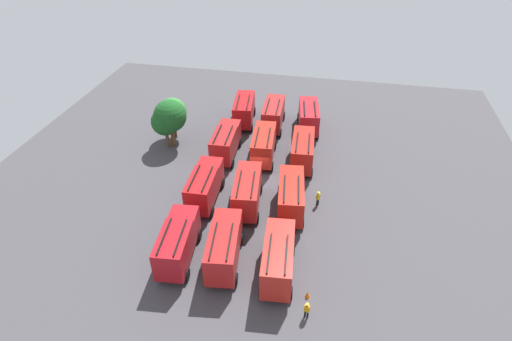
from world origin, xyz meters
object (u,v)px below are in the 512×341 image
object	(u,v)px
fire_truck_1	(291,195)
firefighter_1	(307,310)
traffic_cone_0	(308,295)
fire_truck_0	(278,258)
fire_truck_4	(224,246)
traffic_cone_1	(211,173)
tree_2	(173,112)
fire_truck_8	(178,242)
tree_0	(165,122)
fire_truck_7	(273,114)
firefighter_0	(318,198)
tree_1	(170,116)
fire_truck_9	(205,185)
firefighter_2	(241,170)
fire_truck_11	(244,109)
fire_truck_6	(264,144)
fire_truck_3	(309,116)
fire_truck_2	(303,150)
fire_truck_5	(247,190)
fire_truck_10	(226,142)

from	to	relation	value
fire_truck_1	firefighter_1	bearing A→B (deg)	-173.32
traffic_cone_0	firefighter_1	bearing A→B (deg)	-177.25
fire_truck_0	fire_truck_1	size ratio (longest dim) A/B	0.99
fire_truck_4	traffic_cone_1	world-z (taller)	fire_truck_4
tree_2	traffic_cone_1	size ratio (longest dim) A/B	8.20
fire_truck_8	tree_0	world-z (taller)	tree_0
fire_truck_1	fire_truck_7	world-z (taller)	same
firefighter_0	tree_1	xyz separation A→B (m)	(8.25, 19.18, 3.31)
fire_truck_7	fire_truck_9	bearing A→B (deg)	162.80
firefighter_0	tree_1	world-z (taller)	tree_1
fire_truck_8	firefighter_2	bearing A→B (deg)	-16.68
fire_truck_8	fire_truck_11	xyz separation A→B (m)	(26.02, -0.03, 0.00)
firefighter_1	firefighter_2	xyz separation A→B (m)	(17.13, 9.26, 0.13)
firefighter_2	traffic_cone_0	bearing A→B (deg)	53.14
fire_truck_0	firefighter_1	bearing A→B (deg)	-147.17
tree_0	firefighter_1	bearing A→B (deg)	-137.34
fire_truck_0	traffic_cone_0	xyz separation A→B (m)	(-1.82, -2.80, -1.85)
fire_truck_6	fire_truck_9	bearing A→B (deg)	148.72
fire_truck_3	firefighter_1	world-z (taller)	fire_truck_3
fire_truck_4	fire_truck_2	bearing A→B (deg)	-23.81
fire_truck_11	firefighter_2	world-z (taller)	fire_truck_11
tree_0	tree_1	distance (m)	0.98
firefighter_2	firefighter_0	bearing A→B (deg)	92.38
fire_truck_5	firefighter_2	bearing A→B (deg)	13.04
fire_truck_1	fire_truck_2	xyz separation A→B (m)	(8.77, -0.21, 0.00)
fire_truck_10	fire_truck_11	xyz separation A→B (m)	(8.82, -0.26, 0.00)
fire_truck_0	traffic_cone_1	bearing A→B (deg)	32.24
fire_truck_0	tree_0	bearing A→B (deg)	38.53
tree_2	tree_0	bearing A→B (deg)	177.57
fire_truck_9	fire_truck_11	xyz separation A→B (m)	(17.66, -0.16, 0.00)
firefighter_2	traffic_cone_1	distance (m)	3.69
fire_truck_3	tree_2	world-z (taller)	tree_2
fire_truck_7	firefighter_2	world-z (taller)	fire_truck_7
tree_0	tree_1	xyz separation A→B (m)	(0.42, -0.60, 0.66)
fire_truck_6	firefighter_0	world-z (taller)	fire_truck_6
firefighter_0	fire_truck_2	bearing A→B (deg)	-35.76
firefighter_1	fire_truck_11	bearing A→B (deg)	38.29
fire_truck_10	fire_truck_11	bearing A→B (deg)	-4.21
fire_truck_6	firefighter_2	world-z (taller)	fire_truck_6
fire_truck_2	fire_truck_5	bearing A→B (deg)	148.64
firefighter_2	tree_1	size ratio (longest dim) A/B	0.29
fire_truck_6	firefighter_0	xyz separation A→B (m)	(-7.44, -7.23, -1.21)
fire_truck_3	firefighter_2	distance (m)	14.07
tree_1	traffic_cone_1	bearing A→B (deg)	-129.06
fire_truck_4	fire_truck_5	bearing A→B (deg)	-9.38
fire_truck_4	fire_truck_9	world-z (taller)	same
fire_truck_1	fire_truck_5	xyz separation A→B (m)	(-0.13, 4.49, 0.00)
fire_truck_2	fire_truck_11	xyz separation A→B (m)	(8.77, 9.10, 0.00)
fire_truck_1	fire_truck_3	xyz separation A→B (m)	(17.34, -0.06, 0.00)
firefighter_1	fire_truck_5	bearing A→B (deg)	48.14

